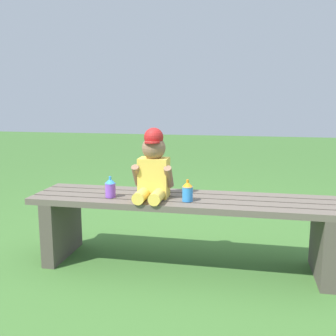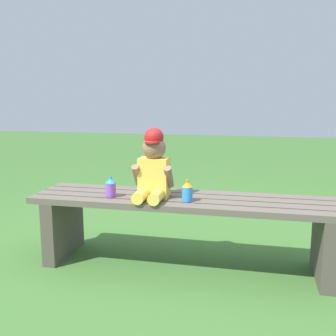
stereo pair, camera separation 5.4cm
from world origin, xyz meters
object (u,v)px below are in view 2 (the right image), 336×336
Objects in this scene: sippy_cup_left at (111,187)px; sippy_cup_right at (187,191)px; child_figure at (153,168)px; park_bench at (185,218)px.

sippy_cup_right is (0.45, 0.00, 0.00)m from sippy_cup_left.
child_figure is 0.28m from sippy_cup_left.
child_figure is at bearing -168.32° from park_bench.
sippy_cup_left reaches higher than park_bench.
sippy_cup_left is 0.45m from sippy_cup_right.
park_bench is 0.47m from sippy_cup_left.
sippy_cup_left is at bearing 180.00° from sippy_cup_right.
park_bench is 0.35m from child_figure.
park_bench is 14.52× the size of sippy_cup_right.
child_figure is 3.26× the size of sippy_cup_left.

